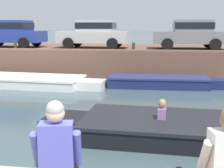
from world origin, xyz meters
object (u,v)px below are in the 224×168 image
Objects in this scene: car_left_inner_silver at (95,33)px; mooring_bollard_mid at (134,46)px; car_centre_grey at (191,33)px; person_seated_right at (57,153)px; car_leftmost_blue at (11,33)px; mooring_bollard_west at (15,45)px; motorboat_passing at (185,129)px; boat_moored_central_navy at (163,82)px; boat_moored_west_white at (28,81)px.

car_left_inner_silver reaches higher than mooring_bollard_mid.
car_left_inner_silver is 8.91× the size of mooring_bollard_mid.
person_seated_right is at bearing -101.21° from car_centre_grey.
mooring_bollard_west is at bearing -59.43° from car_leftmost_blue.
person_seated_right is (6.28, -12.41, -0.37)m from mooring_bollard_west.
car_left_inner_silver reaches higher than mooring_bollard_west.
car_left_inner_silver is at bearing 142.07° from mooring_bollard_mid.
person_seated_right reaches higher than motorboat_passing.
mooring_bollard_mid is at bearing -37.93° from car_left_inner_silver.
car_leftmost_blue and car_centre_grey have the same top height.
car_centre_grey is at bearing 78.79° from person_seated_right.
motorboat_passing is 10.13m from car_centre_grey.
car_leftmost_blue reaches higher than mooring_bollard_mid.
person_seated_right is (7.34, -14.22, -0.98)m from car_leftmost_blue.
mooring_bollard_mid is (-1.86, 8.05, 1.49)m from motorboat_passing.
boat_moored_central_navy is 1.37× the size of car_centre_grey.
car_leftmost_blue reaches higher than person_seated_right.
mooring_bollard_west is at bearing -168.75° from car_centre_grey.
mooring_bollard_west is at bearing 125.23° from boat_moored_west_white.
motorboat_passing is (0.41, -6.50, 0.00)m from boat_moored_central_navy.
motorboat_passing is 1.74× the size of car_centre_grey.
person_seated_right is (0.09, -12.41, -0.37)m from mooring_bollard_mid.
mooring_bollard_west is 1.00× the size of mooring_bollard_mid.
motorboat_passing is 15.19× the size of mooring_bollard_west.
car_centre_grey reaches higher than boat_moored_central_navy.
car_centre_grey is (1.46, 3.36, 2.09)m from boat_moored_central_navy.
car_centre_grey reaches higher than person_seated_right.
car_left_inner_silver and car_centre_grey have the same top height.
mooring_bollard_west is (-9.10, -1.81, -0.61)m from car_centre_grey.
car_left_inner_silver is (-3.77, 3.35, 2.09)m from boat_moored_central_navy.
car_left_inner_silver is 3.00m from mooring_bollard_mid.
boat_moored_central_navy is 0.79× the size of motorboat_passing.
car_left_inner_silver is at bearing 58.84° from boat_moored_west_white.
mooring_bollard_mid is (4.69, 2.12, 1.50)m from boat_moored_west_white.
car_centre_grey is at bearing 11.25° from mooring_bollard_west.
motorboat_passing is at bearing -96.06° from car_centre_grey.
person_seated_right is (4.78, -10.30, 1.13)m from boat_moored_west_white.
mooring_bollard_mid is (2.32, -1.81, -0.61)m from car_left_inner_silver.
mooring_bollard_west is at bearing -154.98° from car_left_inner_silver.
person_seated_right is at bearing -80.39° from car_left_inner_silver.
motorboat_passing is 10.90m from car_left_inner_silver.
boat_moored_central_navy is at bearing 93.65° from motorboat_passing.
motorboat_passing is 4.84m from person_seated_right.
car_centre_grey is 9.29m from mooring_bollard_west.
person_seated_right is (2.41, -14.22, -0.98)m from car_left_inner_silver.
car_left_inner_silver reaches higher than person_seated_right.
mooring_bollard_mid is (7.25, -1.81, -0.61)m from car_leftmost_blue.
mooring_bollard_west is (-8.05, 8.05, 1.49)m from motorboat_passing.
car_centre_grey is at bearing 31.85° from mooring_bollard_mid.
mooring_bollard_mid is at bearing 0.00° from mooring_bollard_west.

